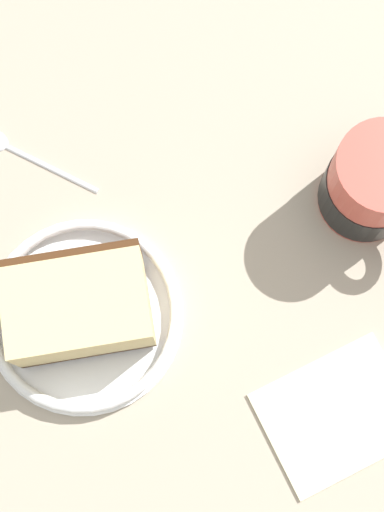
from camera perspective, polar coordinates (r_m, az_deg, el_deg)
ground_plane at (r=66.78cm, az=0.24°, el=-1.35°), size 124.43×124.43×2.00cm
small_plate at (r=64.84cm, az=-8.04°, el=-4.34°), size 16.74×16.74×1.80cm
cake_slice at (r=61.95cm, az=-8.45°, el=-3.64°), size 12.23×9.36×6.04cm
tea_mug at (r=65.50cm, az=13.36°, el=5.07°), size 8.03×10.41×8.88cm
teaspoon at (r=70.59cm, az=-13.32°, el=7.83°), size 9.58×9.51×0.80cm
folded_napkin at (r=65.12cm, az=10.78°, el=-11.52°), size 13.11×11.02×0.60cm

